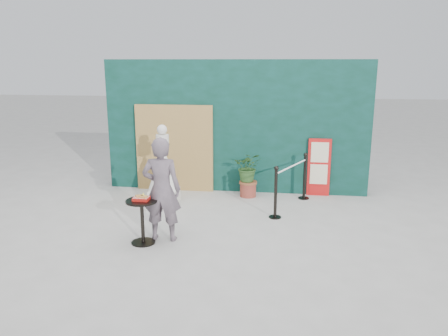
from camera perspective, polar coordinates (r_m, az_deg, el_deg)
ground at (r=7.42m, az=-1.29°, el=-9.74°), size 60.00×60.00×0.00m
back_wall at (r=10.03m, az=1.53°, el=5.42°), size 6.00×0.30×3.00m
bamboo_fence at (r=10.16m, az=-6.50°, el=2.58°), size 1.80×0.08×2.00m
woman at (r=7.33m, az=-8.14°, el=-2.81°), size 0.66×0.45×1.77m
menu_board at (r=9.97m, az=12.29°, el=0.07°), size 0.50×0.07×1.30m
statue at (r=9.26m, az=-7.91°, el=-0.52°), size 0.66×0.66×1.69m
cafe_table at (r=7.35m, az=-10.65°, el=-6.02°), size 0.52×0.52×0.75m
food_basket at (r=7.26m, az=-10.73°, el=-3.87°), size 0.26×0.19×0.11m
planter at (r=9.70m, az=3.19°, el=-0.40°), size 0.59×0.51×1.01m
stanchion_barrier at (r=9.07m, az=8.75°, el=-2.15°), size 0.84×1.54×1.03m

